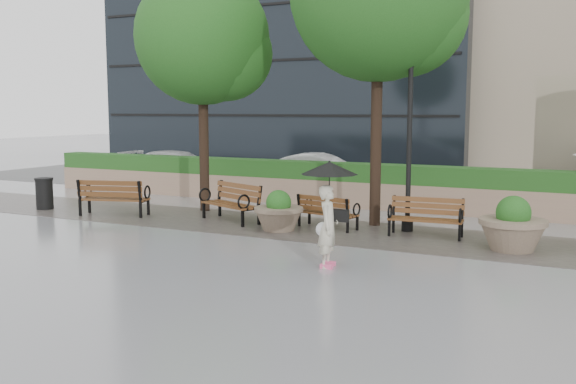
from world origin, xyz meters
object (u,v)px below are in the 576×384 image
at_px(bench_1, 231,210).
at_px(car_left, 179,168).
at_px(planter_left, 279,215).
at_px(planter_right, 513,229).
at_px(bench_0, 114,205).
at_px(pedestrian, 329,204).
at_px(trash_bin, 44,195).
at_px(car_right, 321,173).
at_px(bench_2, 328,219).
at_px(bench_3, 425,226).
at_px(lamppost, 409,156).

relative_size(bench_1, car_left, 0.43).
bearing_deg(planter_left, planter_right, 1.66).
xyz_separation_m(bench_0, planter_left, (5.21, 0.03, 0.09)).
relative_size(bench_0, planter_right, 1.44).
xyz_separation_m(planter_right, pedestrian, (-2.97, -3.02, 0.76)).
bearing_deg(trash_bin, bench_1, 5.96).
height_order(planter_left, car_left, car_left).
xyz_separation_m(bench_1, car_left, (-6.32, 6.46, 0.37)).
bearing_deg(car_right, bench_0, 149.43).
bearing_deg(bench_2, planter_right, -175.59).
bearing_deg(bench_3, trash_bin, 179.63).
bearing_deg(pedestrian, trash_bin, 65.25).
height_order(bench_0, planter_left, bench_0).
bearing_deg(bench_1, bench_0, -146.48).
distance_m(bench_3, pedestrian, 3.90).
bearing_deg(bench_0, pedestrian, 144.56).
bearing_deg(car_left, lamppost, -127.99).
bearing_deg(bench_1, trash_bin, -150.70).
xyz_separation_m(bench_0, car_right, (3.15, 7.50, 0.39)).
height_order(trash_bin, lamppost, lamppost).
bearing_deg(trash_bin, lamppost, 7.17).
bearing_deg(bench_2, car_right, -53.12).
bearing_deg(bench_0, planter_right, 165.68).
xyz_separation_m(bench_0, bench_2, (6.19, 0.82, -0.06)).
relative_size(bench_3, planter_right, 1.25).
xyz_separation_m(bench_0, car_left, (-2.85, 7.09, 0.37)).
height_order(trash_bin, car_right, car_right).
relative_size(bench_2, car_right, 0.39).
height_order(bench_2, trash_bin, trash_bin).
distance_m(bench_1, car_left, 9.05).
height_order(planter_right, lamppost, lamppost).
xyz_separation_m(bench_3, pedestrian, (-0.95, -3.66, 0.95)).
bearing_deg(car_left, bench_1, -145.93).
height_order(planter_left, car_right, car_right).
bearing_deg(planter_right, bench_3, 162.31).
bearing_deg(lamppost, car_right, 128.76).
relative_size(planter_right, pedestrian, 0.70).
bearing_deg(bench_1, planter_left, 4.48).
bearing_deg(bench_2, bench_3, -167.33).
bearing_deg(car_left, pedestrian, -143.43).
bearing_deg(bench_3, bench_2, 175.59).
distance_m(car_left, pedestrian, 14.51).
xyz_separation_m(bench_1, pedestrian, (4.26, -3.46, 0.92)).
xyz_separation_m(planter_right, lamppost, (-2.60, 1.15, 1.39)).
bearing_deg(planter_left, bench_0, -179.70).
distance_m(bench_2, trash_bin, 8.90).
distance_m(planter_right, car_right, 10.51).
xyz_separation_m(bench_2, planter_right, (4.51, -0.63, 0.21)).
bearing_deg(bench_2, lamppost, -152.48).
height_order(bench_2, car_left, car_left).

